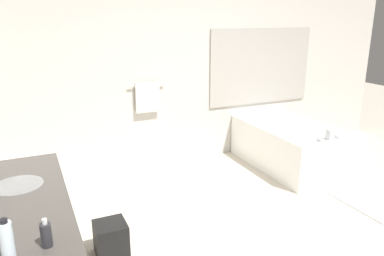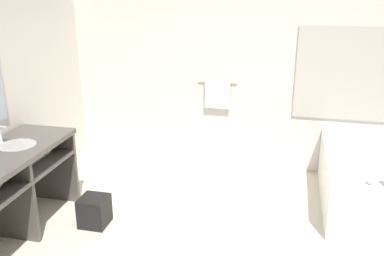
% 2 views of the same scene
% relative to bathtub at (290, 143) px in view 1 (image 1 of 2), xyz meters
% --- Properties ---
extents(ground_plane, '(16.00, 16.00, 0.00)m').
position_rel_bathtub_xyz_m(ground_plane, '(-1.49, -1.41, -0.32)').
color(ground_plane, beige).
rests_on(ground_plane, ground).
extents(wall_back_with_blinds, '(7.40, 0.13, 2.70)m').
position_rel_bathtub_xyz_m(wall_back_with_blinds, '(-1.43, 0.82, 1.02)').
color(wall_back_with_blinds, silver).
rests_on(wall_back_with_blinds, ground_plane).
extents(vanity_counter, '(0.62, 1.62, 0.86)m').
position_rel_bathtub_xyz_m(vanity_counter, '(-3.36, -1.37, 0.31)').
color(vanity_counter, '#4C4742').
rests_on(vanity_counter, ground_plane).
extents(bathtub, '(0.95, 1.56, 0.70)m').
position_rel_bathtub_xyz_m(bathtub, '(0.00, 0.00, 0.00)').
color(bathtub, white).
rests_on(bathtub, ground_plane).
extents(water_bottle_2, '(0.07, 0.07, 0.23)m').
position_rel_bathtub_xyz_m(water_bottle_2, '(-3.41, -2.07, 0.64)').
color(water_bottle_2, silver).
rests_on(water_bottle_2, vanity_counter).
extents(soap_dispenser, '(0.06, 0.06, 0.16)m').
position_rel_bathtub_xyz_m(soap_dispenser, '(-3.23, -2.02, 0.60)').
color(soap_dispenser, '#28282D').
rests_on(soap_dispenser, vanity_counter).
extents(waste_bin, '(0.27, 0.27, 0.30)m').
position_rel_bathtub_xyz_m(waste_bin, '(-2.71, -1.00, -0.17)').
color(waste_bin, black).
rests_on(waste_bin, ground_plane).
extents(bath_mat, '(0.55, 0.79, 0.02)m').
position_rel_bathtub_xyz_m(bath_mat, '(0.13, -1.27, -0.31)').
color(bath_mat, white).
rests_on(bath_mat, ground_plane).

